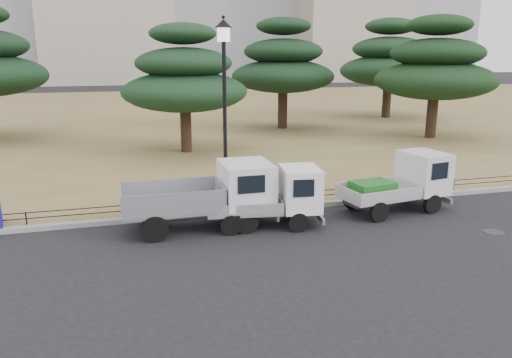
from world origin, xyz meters
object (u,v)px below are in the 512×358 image
object	(u,v)px
truck_large	(208,193)
truck_kei_front	(273,198)
street_lamp	(224,84)
truck_kei_rear	(402,183)

from	to	relation	value
truck_large	truck_kei_front	size ratio (longest dim) A/B	1.25
truck_kei_front	street_lamp	distance (m)	3.95
truck_kei_front	street_lamp	world-z (taller)	street_lamp
truck_kei_rear	street_lamp	xyz separation A→B (m)	(-5.76, 1.40, 3.30)
truck_kei_front	truck_kei_rear	bearing A→B (deg)	12.36
street_lamp	truck_kei_rear	bearing A→B (deg)	-13.64
truck_kei_front	truck_kei_rear	distance (m)	4.68
truck_kei_rear	truck_kei_front	bearing A→B (deg)	175.97
truck_large	truck_kei_front	world-z (taller)	truck_large
truck_large	truck_kei_front	distance (m)	1.99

